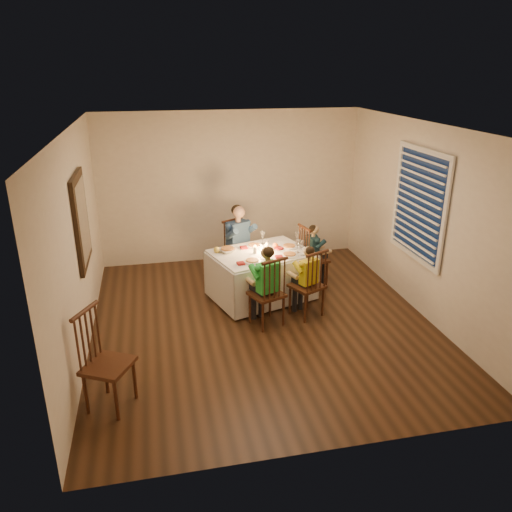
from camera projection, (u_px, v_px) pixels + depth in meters
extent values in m
plane|color=black|center=(262.00, 322.00, 6.82)|extent=(5.00, 5.00, 0.00)
cube|color=beige|center=(78.00, 244.00, 5.92)|extent=(0.02, 5.00, 2.60)
cube|color=beige|center=(423.00, 221.00, 6.79)|extent=(0.02, 5.00, 2.60)
cube|color=beige|center=(231.00, 187.00, 8.64)|extent=(4.50, 0.02, 2.60)
plane|color=white|center=(263.00, 127.00, 5.89)|extent=(5.00, 5.00, 0.00)
cube|color=silver|center=(261.00, 253.00, 7.28)|extent=(1.59, 1.34, 0.04)
cube|color=silver|center=(245.00, 264.00, 7.81)|extent=(1.35, 0.43, 0.67)
cube|color=silver|center=(279.00, 287.00, 7.00)|extent=(1.35, 0.43, 0.67)
cube|color=silver|center=(300.00, 267.00, 7.72)|extent=(0.32, 0.98, 0.67)
cube|color=silver|center=(219.00, 285.00, 7.09)|extent=(0.32, 0.98, 0.67)
cylinder|color=white|center=(254.00, 246.00, 7.49)|extent=(0.33, 0.33, 0.02)
cylinder|color=white|center=(252.00, 261.00, 6.90)|extent=(0.33, 0.33, 0.02)
cylinder|color=white|center=(290.00, 255.00, 7.13)|extent=(0.33, 0.33, 0.02)
cylinder|color=white|center=(289.00, 247.00, 7.46)|extent=(0.33, 0.33, 0.02)
cylinder|color=white|center=(255.00, 250.00, 7.20)|extent=(0.06, 0.06, 0.10)
cylinder|color=white|center=(267.00, 248.00, 7.29)|extent=(0.06, 0.06, 0.10)
sphere|color=yellow|center=(217.00, 250.00, 7.23)|extent=(0.09, 0.09, 0.09)
sphere|color=orange|center=(275.00, 245.00, 7.42)|extent=(0.08, 0.08, 0.08)
imported|color=white|center=(228.00, 250.00, 7.26)|extent=(0.31, 0.31, 0.06)
cube|color=black|center=(81.00, 220.00, 6.12)|extent=(0.05, 0.95, 1.15)
cube|color=white|center=(83.00, 220.00, 6.13)|extent=(0.01, 0.78, 0.98)
cube|color=#0D1B37|center=(420.00, 205.00, 6.81)|extent=(0.01, 1.20, 1.40)
cube|color=white|center=(419.00, 205.00, 6.81)|extent=(0.03, 1.34, 1.54)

